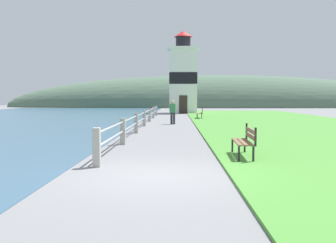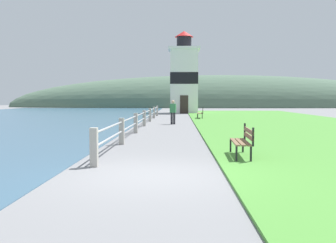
{
  "view_description": "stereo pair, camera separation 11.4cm",
  "coord_description": "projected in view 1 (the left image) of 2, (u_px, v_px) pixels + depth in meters",
  "views": [
    {
      "loc": [
        0.47,
        -8.09,
        1.7
      ],
      "look_at": [
        -0.06,
        14.19,
        0.3
      ],
      "focal_mm": 40.0,
      "sensor_mm": 36.0,
      "label": 1
    },
    {
      "loc": [
        0.58,
        -8.08,
        1.7
      ],
      "look_at": [
        -0.06,
        14.19,
        0.3
      ],
      "focal_mm": 40.0,
      "sensor_mm": 36.0,
      "label": 2
    }
  ],
  "objects": [
    {
      "name": "ground_plane",
      "position": [
        155.0,
        176.0,
        8.19
      ],
      "size": [
        160.0,
        160.0,
        0.0
      ],
      "primitive_type": "plane",
      "color": "slate"
    },
    {
      "name": "grass_verge",
      "position": [
        286.0,
        124.0,
        24.3
      ],
      "size": [
        12.0,
        49.0,
        0.06
      ],
      "color": "#4C8E38",
      "rests_on": "ground_plane"
    },
    {
      "name": "seawall_railing",
      "position": [
        144.0,
        117.0,
        22.54
      ],
      "size": [
        0.18,
        26.95,
        0.97
      ],
      "color": "#A8A399",
      "rests_on": "ground_plane"
    },
    {
      "name": "park_bench_near",
      "position": [
        245.0,
        139.0,
        10.47
      ],
      "size": [
        0.55,
        1.72,
        0.94
      ],
      "rotation": [
        0.0,
        0.0,
        3.1
      ],
      "color": "brown",
      "rests_on": "ground_plane"
    },
    {
      "name": "park_bench_midway",
      "position": [
        201.0,
        112.0,
        30.54
      ],
      "size": [
        0.6,
        1.96,
        0.94
      ],
      "rotation": [
        0.0,
        0.0,
        3.08
      ],
      "color": "brown",
      "rests_on": "ground_plane"
    },
    {
      "name": "lighthouse",
      "position": [
        183.0,
        77.0,
        42.28
      ],
      "size": [
        3.49,
        3.49,
        9.23
      ],
      "color": "white",
      "rests_on": "ground_plane"
    },
    {
      "name": "person_strolling",
      "position": [
        173.0,
        111.0,
        24.2
      ],
      "size": [
        0.42,
        0.28,
        1.56
      ],
      "rotation": [
        0.0,
        0.0,
        1.35
      ],
      "color": "#28282D",
      "rests_on": "ground_plane"
    },
    {
      "name": "distant_hillside",
      "position": [
        217.0,
        107.0,
        70.52
      ],
      "size": [
        80.0,
        16.0,
        12.0
      ],
      "color": "#4C6651",
      "rests_on": "ground_plane"
    }
  ]
}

